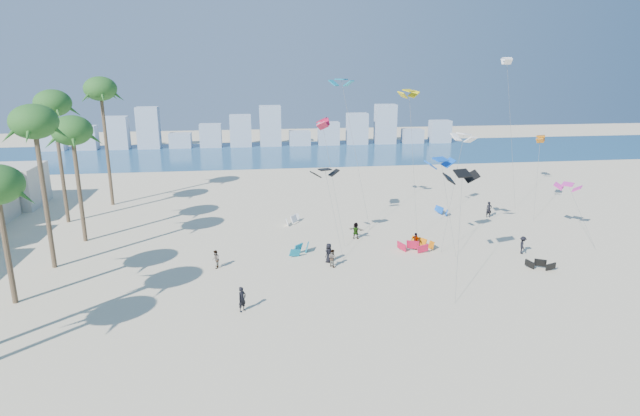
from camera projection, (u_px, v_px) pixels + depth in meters
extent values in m
plane|color=beige|center=(307.00, 345.00, 33.48)|extent=(220.00, 220.00, 0.00)
plane|color=navy|center=(266.00, 154.00, 102.19)|extent=(220.00, 220.00, 0.00)
imported|color=black|center=(242.00, 299.00, 37.78)|extent=(0.80, 0.80, 1.87)
imported|color=gray|center=(332.00, 258.00, 46.07)|extent=(0.92, 0.97, 1.58)
imported|color=black|center=(329.00, 253.00, 47.04)|extent=(0.98, 1.02, 1.76)
imported|color=gray|center=(415.00, 241.00, 50.35)|extent=(0.89, 1.00, 1.63)
imported|color=black|center=(523.00, 245.00, 49.15)|extent=(0.93, 1.23, 1.68)
imported|color=gray|center=(356.00, 231.00, 53.35)|extent=(1.62, 1.17, 1.69)
imported|color=black|center=(489.00, 210.00, 60.56)|extent=(0.70, 0.49, 1.85)
imported|color=gray|center=(216.00, 259.00, 45.71)|extent=(0.62, 0.79, 1.61)
cylinder|color=#595959|center=(334.00, 214.00, 48.95)|extent=(1.09, 4.49, 7.47)
cylinder|color=#595959|center=(453.00, 193.00, 49.98)|extent=(2.86, 3.35, 10.68)
cylinder|color=#595959|center=(448.00, 209.00, 48.27)|extent=(1.19, 2.40, 8.73)
cylinder|color=#595959|center=(333.00, 183.00, 51.90)|extent=(1.60, 5.31, 11.69)
cylinder|color=#595959|center=(413.00, 165.00, 53.33)|extent=(0.79, 2.60, 14.54)
cylinder|color=#595959|center=(581.00, 216.00, 52.24)|extent=(0.25, 5.38, 5.21)
cylinder|color=#595959|center=(356.00, 155.00, 56.15)|extent=(2.57, 4.26, 15.51)
cylinder|color=#595959|center=(537.00, 178.00, 60.49)|extent=(2.18, 4.17, 8.96)
cylinder|color=#595959|center=(459.00, 236.00, 40.78)|extent=(2.14, 5.38, 8.71)
cylinder|color=#595959|center=(511.00, 135.00, 63.05)|extent=(1.71, 2.44, 17.74)
cylinder|color=brown|center=(6.00, 245.00, 38.15)|extent=(0.40, 0.40, 9.04)
cylinder|color=brown|center=(45.00, 197.00, 44.40)|extent=(0.40, 0.40, 12.66)
ellipsoid|color=#215B20|center=(34.00, 121.00, 42.70)|extent=(3.80, 3.80, 2.85)
cylinder|color=brown|center=(79.00, 187.00, 51.38)|extent=(0.40, 0.40, 11.05)
ellipsoid|color=#215B20|center=(72.00, 130.00, 49.90)|extent=(3.80, 3.80, 2.85)
cylinder|color=brown|center=(61.00, 164.00, 57.30)|extent=(0.40, 0.40, 13.10)
ellipsoid|color=#215B20|center=(53.00, 103.00, 55.53)|extent=(3.80, 3.80, 2.85)
cylinder|color=brown|center=(107.00, 148.00, 64.24)|extent=(0.40, 0.40, 14.22)
ellipsoid|color=#215B20|center=(100.00, 89.00, 62.32)|extent=(3.80, 3.80, 2.85)
cube|color=beige|center=(6.00, 186.00, 64.80)|extent=(8.00, 7.00, 5.00)
cube|color=#9EADBF|center=(54.00, 143.00, 105.90)|extent=(4.40, 3.00, 3.00)
cube|color=#9EADBF|center=(86.00, 138.00, 106.46)|extent=(4.40, 3.00, 4.80)
cube|color=#9EADBF|center=(117.00, 133.00, 107.02)|extent=(4.40, 3.00, 6.60)
cube|color=#9EADBF|center=(148.00, 128.00, 107.57)|extent=(4.40, 3.00, 8.40)
cube|color=#9EADBF|center=(181.00, 140.00, 109.10)|extent=(4.40, 3.00, 3.00)
cube|color=#9EADBF|center=(211.00, 135.00, 109.66)|extent=(4.40, 3.00, 4.80)
cube|color=#9EADBF|center=(241.00, 131.00, 110.22)|extent=(4.40, 3.00, 6.60)
cube|color=#9EADBF|center=(270.00, 126.00, 110.78)|extent=(4.40, 3.00, 8.40)
cube|color=#9EADBF|center=(300.00, 138.00, 112.31)|extent=(4.40, 3.00, 3.00)
cube|color=#9EADBF|center=(329.00, 133.00, 112.87)|extent=(4.40, 3.00, 4.80)
cube|color=#9EADBF|center=(357.00, 129.00, 113.43)|extent=(4.40, 3.00, 6.60)
cube|color=#9EADBF|center=(385.00, 124.00, 113.99)|extent=(4.40, 3.00, 8.40)
cube|color=#9EADBF|center=(412.00, 136.00, 115.52)|extent=(4.40, 3.00, 3.00)
cube|color=#9EADBF|center=(440.00, 131.00, 116.08)|extent=(4.40, 3.00, 4.80)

